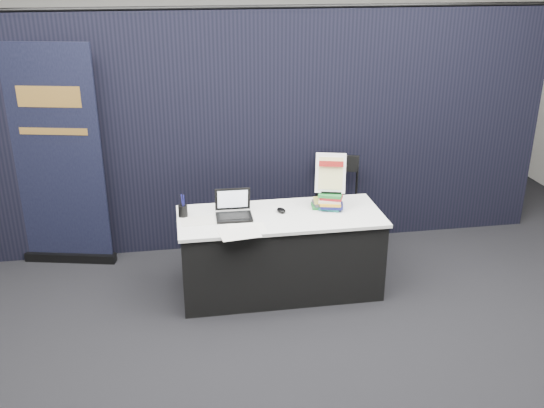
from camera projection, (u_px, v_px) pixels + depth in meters
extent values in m
plane|color=black|center=(291.00, 322.00, 5.10)|extent=(8.00, 8.00, 0.00)
cube|color=beige|center=(235.00, 46.00, 8.09)|extent=(8.00, 0.02, 3.50)
cube|color=black|center=(262.00, 134.00, 6.11)|extent=(6.00, 0.08, 2.40)
cube|color=black|center=(280.00, 255.00, 5.46)|extent=(1.76, 0.71, 0.72)
cube|color=silver|center=(280.00, 216.00, 5.32)|extent=(1.80, 0.75, 0.03)
cube|color=black|center=(234.00, 217.00, 5.24)|extent=(0.32, 0.23, 0.02)
cube|color=black|center=(232.00, 200.00, 5.30)|extent=(0.31, 0.07, 0.22)
cube|color=white|center=(233.00, 200.00, 5.29)|extent=(0.26, 0.05, 0.17)
ellipsoid|color=black|center=(281.00, 210.00, 5.37)|extent=(0.10, 0.13, 0.03)
cube|color=silver|center=(198.00, 221.00, 5.19)|extent=(0.30, 0.22, 0.00)
cube|color=silver|center=(240.00, 234.00, 4.95)|extent=(0.35, 0.27, 0.00)
cube|color=white|center=(247.00, 229.00, 5.04)|extent=(0.31, 0.22, 0.00)
cylinder|color=black|center=(183.00, 211.00, 5.27)|extent=(0.10, 0.10, 0.10)
cube|color=#1B685F|center=(330.00, 208.00, 5.43)|extent=(0.22, 0.20, 0.03)
cube|color=navy|center=(330.00, 205.00, 5.42)|extent=(0.22, 0.20, 0.03)
cube|color=yellow|center=(330.00, 203.00, 5.41)|extent=(0.22, 0.20, 0.03)
cube|color=beige|center=(330.00, 200.00, 5.40)|extent=(0.22, 0.20, 0.03)
cube|color=#B11C23|center=(331.00, 197.00, 5.39)|extent=(0.22, 0.20, 0.03)
cube|color=#1F762F|center=(331.00, 195.00, 5.38)|extent=(0.22, 0.20, 0.03)
cube|color=#1F762F|center=(324.00, 206.00, 5.48)|extent=(0.20, 0.16, 0.03)
cube|color=#55545A|center=(324.00, 203.00, 5.47)|extent=(0.20, 0.16, 0.03)
cube|color=#C3B74E|center=(324.00, 200.00, 5.46)|extent=(0.20, 0.16, 0.03)
cube|color=black|center=(331.00, 192.00, 5.36)|extent=(0.18, 0.06, 0.01)
cylinder|color=black|center=(321.00, 179.00, 5.39)|extent=(0.03, 0.09, 0.26)
cylinder|color=black|center=(337.00, 178.00, 5.41)|extent=(0.03, 0.09, 0.26)
cube|color=white|center=(331.00, 173.00, 5.34)|extent=(0.29, 0.17, 0.35)
cube|color=#F6F09A|center=(331.00, 173.00, 5.33)|extent=(0.23, 0.13, 0.28)
cube|color=maroon|center=(331.00, 164.00, 5.30)|extent=(0.21, 0.07, 0.05)
cube|color=black|center=(71.00, 257.00, 6.11)|extent=(0.91, 0.31, 0.09)
cube|color=black|center=(58.00, 159.00, 5.74)|extent=(0.85, 0.23, 2.16)
cube|color=#B68238|center=(48.00, 97.00, 5.50)|extent=(0.58, 0.14, 0.19)
cube|color=#B68238|center=(53.00, 131.00, 5.62)|extent=(0.63, 0.15, 0.06)
cylinder|color=black|center=(326.00, 241.00, 6.00)|extent=(0.02, 0.02, 0.48)
cylinder|color=black|center=(367.00, 238.00, 6.06)|extent=(0.02, 0.02, 0.48)
cylinder|color=black|center=(316.00, 224.00, 6.39)|extent=(0.02, 0.02, 0.48)
cylinder|color=black|center=(355.00, 221.00, 6.45)|extent=(0.02, 0.02, 0.48)
cube|color=black|center=(342.00, 207.00, 6.13)|extent=(0.58, 0.58, 0.04)
cube|color=black|center=(338.00, 163.00, 6.17)|extent=(0.41, 0.18, 0.17)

